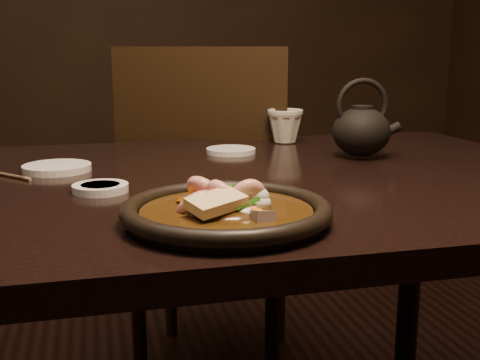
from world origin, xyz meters
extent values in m
cube|color=black|center=(0.00, 0.00, 0.73)|extent=(1.60, 0.90, 0.04)
cylinder|color=black|center=(0.72, 0.37, 0.35)|extent=(0.06, 0.06, 0.71)
cube|color=black|center=(0.23, 0.66, 0.47)|extent=(0.60, 0.60, 0.04)
cylinder|color=black|center=(0.47, 0.77, 0.23)|extent=(0.04, 0.04, 0.45)
cylinder|color=black|center=(0.34, 0.42, 0.23)|extent=(0.04, 0.04, 0.45)
cylinder|color=black|center=(0.12, 0.90, 0.23)|extent=(0.04, 0.04, 0.45)
cylinder|color=black|center=(-0.01, 0.55, 0.23)|extent=(0.04, 0.04, 0.45)
cube|color=black|center=(0.16, 0.47, 0.74)|extent=(0.42, 0.19, 0.48)
cylinder|color=black|center=(0.05, -0.29, 0.76)|extent=(0.25, 0.25, 0.01)
torus|color=black|center=(0.05, -0.29, 0.77)|extent=(0.28, 0.28, 0.02)
cylinder|color=#352009|center=(0.05, -0.29, 0.76)|extent=(0.23, 0.23, 0.01)
ellipsoid|color=#352009|center=(0.05, -0.29, 0.76)|extent=(0.13, 0.12, 0.04)
torus|color=#EFAD97|center=(0.03, -0.25, 0.78)|extent=(0.08, 0.08, 0.05)
torus|color=#EFAD97|center=(0.01, -0.29, 0.77)|extent=(0.07, 0.07, 0.05)
torus|color=#EFAD97|center=(0.05, -0.28, 0.78)|extent=(0.06, 0.07, 0.06)
torus|color=#EFAD97|center=(0.08, -0.29, 0.78)|extent=(0.06, 0.05, 0.06)
cube|color=gray|center=(0.08, -0.35, 0.77)|extent=(0.03, 0.03, 0.03)
cube|color=gray|center=(0.10, -0.26, 0.77)|extent=(0.03, 0.03, 0.03)
cube|color=gray|center=(0.05, -0.29, 0.77)|extent=(0.04, 0.04, 0.03)
cube|color=gray|center=(0.05, -0.29, 0.78)|extent=(0.03, 0.03, 0.03)
cube|color=gray|center=(0.04, -0.31, 0.77)|extent=(0.03, 0.03, 0.03)
cube|color=gray|center=(0.08, -0.25, 0.77)|extent=(0.03, 0.03, 0.03)
cylinder|color=orange|center=(0.08, -0.33, 0.77)|extent=(0.04, 0.05, 0.04)
cylinder|color=orange|center=(0.07, -0.27, 0.78)|extent=(0.05, 0.05, 0.02)
cylinder|color=orange|center=(0.01, -0.25, 0.77)|extent=(0.06, 0.06, 0.02)
cylinder|color=orange|center=(0.05, -0.31, 0.77)|extent=(0.04, 0.05, 0.04)
cylinder|color=orange|center=(0.06, -0.28, 0.78)|extent=(0.06, 0.06, 0.02)
cube|color=#2F7416|center=(0.06, -0.24, 0.78)|extent=(0.04, 0.03, 0.02)
cube|color=#2F7416|center=(0.04, -0.30, 0.78)|extent=(0.04, 0.03, 0.01)
cube|color=#2F7416|center=(0.07, -0.32, 0.78)|extent=(0.04, 0.03, 0.02)
cube|color=#2F7416|center=(0.05, -0.29, 0.78)|extent=(0.02, 0.04, 0.03)
cube|color=#2F7416|center=(0.05, -0.29, 0.77)|extent=(0.04, 0.01, 0.03)
ellipsoid|color=#EBEBCC|center=(0.05, -0.28, 0.77)|extent=(0.04, 0.03, 0.02)
ellipsoid|color=#EBEBCC|center=(0.07, -0.32, 0.77)|extent=(0.03, 0.02, 0.02)
ellipsoid|color=#EBEBCC|center=(0.10, -0.29, 0.78)|extent=(0.03, 0.03, 0.03)
ellipsoid|color=#EBEBCC|center=(0.07, -0.32, 0.77)|extent=(0.04, 0.03, 0.02)
ellipsoid|color=#EBEBCC|center=(0.09, -0.28, 0.78)|extent=(0.04, 0.03, 0.02)
ellipsoid|color=#EBEBCC|center=(0.09, -0.29, 0.77)|extent=(0.03, 0.04, 0.02)
cube|color=#FFE298|center=(0.03, -0.32, 0.79)|extent=(0.08, 0.07, 0.03)
cylinder|color=white|center=(-0.10, -0.07, 0.76)|extent=(0.09, 0.09, 0.01)
cylinder|color=white|center=(-0.18, 0.12, 0.76)|extent=(0.13, 0.13, 0.01)
cylinder|color=white|center=(0.18, 0.24, 0.76)|extent=(0.11, 0.11, 0.01)
imported|color=beige|center=(0.34, 0.35, 0.79)|extent=(0.10, 0.09, 0.09)
ellipsoid|color=black|center=(0.43, 0.11, 0.80)|extent=(0.12, 0.12, 0.10)
cylinder|color=black|center=(0.43, 0.11, 0.85)|extent=(0.04, 0.04, 0.02)
cylinder|color=black|center=(0.49, 0.11, 0.80)|extent=(0.06, 0.02, 0.04)
torus|color=black|center=(0.43, 0.11, 0.86)|extent=(0.11, 0.02, 0.11)
camera|label=1|loc=(-0.12, -1.03, 0.97)|focal=45.00mm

